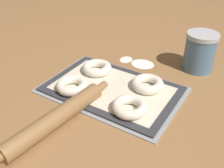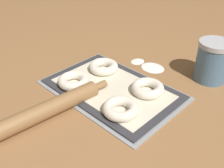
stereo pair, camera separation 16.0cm
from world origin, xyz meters
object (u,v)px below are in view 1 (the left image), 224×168
object	(u,v)px
flour_canister	(200,52)
rolling_pin	(56,118)
bagel_front_left	(72,85)
bagel_back_right	(148,84)
baking_tray	(112,90)
bagel_back_left	(97,68)
bagel_front_right	(130,107)

from	to	relation	value
flour_canister	rolling_pin	bearing A→B (deg)	-114.55
bagel_front_left	flour_canister	world-z (taller)	flour_canister
flour_canister	bagel_back_right	bearing A→B (deg)	-112.72
bagel_back_right	rolling_pin	distance (m)	0.33
baking_tray	bagel_front_left	world-z (taller)	bagel_front_left
bagel_back_left	bagel_back_right	world-z (taller)	same
baking_tray	rolling_pin	bearing A→B (deg)	-100.32
bagel_back_right	flour_canister	world-z (taller)	flour_canister
bagel_back_right	flour_canister	bearing A→B (deg)	67.28
bagel_back_left	bagel_front_right	bearing A→B (deg)	-32.81
bagel_back_left	rolling_pin	bearing A→B (deg)	-78.03
bagel_front_right	bagel_back_left	bearing A→B (deg)	147.19
bagel_front_left	bagel_front_right	world-z (taller)	same
bagel_back_right	rolling_pin	world-z (taller)	rolling_pin
bagel_front_left	rolling_pin	bearing A→B (deg)	-67.12
bagel_back_left	flour_canister	size ratio (longest dim) A/B	0.75
baking_tray	flour_canister	distance (m)	0.37
bagel_back_left	bagel_back_right	bearing A→B (deg)	0.36
baking_tray	flour_canister	size ratio (longest dim) A/B	3.14
baking_tray	flour_canister	bearing A→B (deg)	56.21
baking_tray	bagel_front_left	xyz separation A→B (m)	(-0.11, -0.08, 0.02)
flour_canister	bagel_back_left	bearing A→B (deg)	-142.07
baking_tray	bagel_front_right	xyz separation A→B (m)	(0.11, -0.08, 0.02)
bagel_front_left	bagel_back_left	xyz separation A→B (m)	(0.00, 0.14, 0.00)
baking_tray	flour_canister	xyz separation A→B (m)	(0.20, 0.30, 0.07)
bagel_back_left	bagel_back_right	distance (m)	0.21
bagel_front_left	baking_tray	bearing A→B (deg)	35.81
flour_canister	rolling_pin	distance (m)	0.59
rolling_pin	bagel_back_right	bearing A→B (deg)	64.02
bagel_front_left	bagel_front_right	distance (m)	0.22
bagel_front_right	bagel_back_left	distance (m)	0.26
baking_tray	bagel_front_right	world-z (taller)	bagel_front_right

